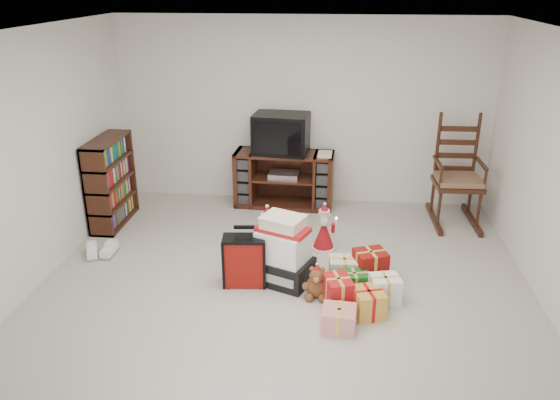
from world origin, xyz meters
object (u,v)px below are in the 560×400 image
Objects in this scene: santa_figurine at (324,232)px; tv_stand at (284,179)px; sneaker_pair at (101,252)px; gift_pile at (283,254)px; rocking_chair at (456,184)px; mrs_claus_figurine at (267,239)px; gift_cluster at (358,287)px; teddy_bear at (317,284)px; crt_television at (281,134)px; red_suitcase at (244,261)px; bookshelf at (111,183)px.

tv_stand is at bearing 114.88° from santa_figurine.
sneaker_pair is (-1.91, -1.71, -0.33)m from tv_stand.
santa_figurine is at bearing -4.72° from sneaker_pair.
santa_figurine is at bearing 85.31° from gift_pile.
mrs_claus_figurine is at bearing -151.12° from rocking_chair.
mrs_claus_figurine is 0.56× the size of gift_cluster.
santa_figurine is 1.58× the size of sneaker_pair.
rocking_chair is 3.97× the size of sneaker_pair.
crt_television is (-0.60, 2.30, 0.87)m from teddy_bear.
rocking_chair is at bearing 58.48° from gift_cluster.
gift_cluster is at bearing 0.41° from teddy_bear.
rocking_chair is at bearing 32.53° from red_suitcase.
bookshelf is at bearing 174.03° from gift_pile.
bookshelf reaches higher than red_suitcase.
gift_pile is at bearing -78.51° from crt_television.
mrs_claus_figurine is at bearing -84.47° from crt_television.
teddy_bear is at bearing -13.30° from gift_pile.
rocking_chair is 2.29× the size of red_suitcase.
tv_stand is 0.64m from crt_television.
teddy_bear reaches higher than sneaker_pair.
rocking_chair is 1.95m from santa_figurine.
rocking_chair is 2.44m from gift_cluster.
rocking_chair is 1.24× the size of gift_cluster.
tv_stand is 3.73× the size of sneaker_pair.
tv_stand reaches higher than red_suitcase.
mrs_claus_figurine is at bearing 129.09° from teddy_bear.
sneaker_pair is at bearing 160.20° from red_suitcase.
rocking_chair is at bearing 7.49° from bookshelf.
gift_pile is at bearing -28.27° from bookshelf.
teddy_bear is 0.51× the size of mrs_claus_figurine.
tv_stand is at bearing 79.38° from red_suitcase.
gift_cluster is (1.14, -0.16, -0.14)m from red_suitcase.
bookshelf is 1.95× the size of santa_figurine.
mrs_claus_figurine reaches higher than sneaker_pair.
sneaker_pair is at bearing -162.49° from rocking_chair.
gift_pile is (-2.03, -1.80, -0.17)m from rocking_chair.
bookshelf is 1.54× the size of gift_pile.
bookshelf reaches higher than gift_cluster.
mrs_claus_figurine is (0.16, 0.56, -0.02)m from red_suitcase.
sneaker_pair is (-2.50, -0.44, -0.17)m from santa_figurine.
gift_cluster is at bearing -65.21° from tv_stand.
gift_pile is 2.00× the size of sneaker_pair.
red_suitcase is at bearing -92.76° from tv_stand.
rocking_chair is at bearing -4.09° from tv_stand.
tv_stand reaches higher than teddy_bear.
teddy_bear is at bearing -29.33° from bookshelf.
gift_pile reaches higher than mrs_claus_figurine.
rocking_chair is at bearing -1.22° from crt_television.
red_suitcase is at bearing -34.84° from bookshelf.
teddy_bear is at bearing -17.90° from red_suitcase.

